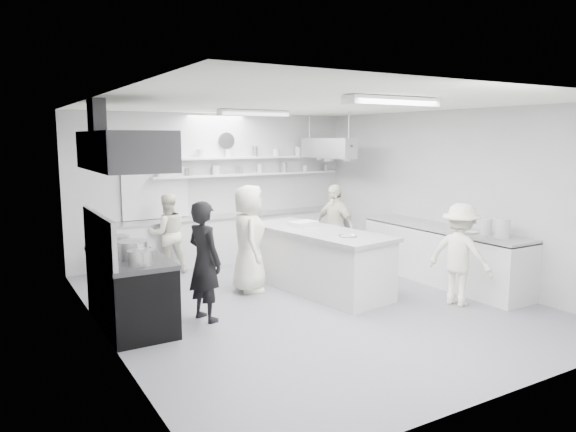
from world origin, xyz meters
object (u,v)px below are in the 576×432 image
prep_island (318,261)px  cook_back (168,233)px  back_counter (237,238)px  right_counter (442,256)px  stove (130,292)px  cook_stove (204,261)px

prep_island → cook_back: size_ratio=1.73×
back_counter → prep_island: (0.21, -2.69, 0.02)m
back_counter → right_counter: size_ratio=1.52×
stove → right_counter: bearing=-6.5°
stove → cook_stove: cook_stove is taller
prep_island → cook_stove: 2.25m
back_counter → right_counter: right_counter is taller
cook_back → prep_island: bearing=131.9°
stove → cook_back: (1.31, 2.44, 0.30)m
cook_stove → cook_back: bearing=-23.0°
stove → back_counter: (2.90, 2.80, 0.01)m
stove → cook_stove: bearing=-20.0°
cook_stove → cook_back: (0.37, 2.78, -0.08)m
right_counter → back_counter: bearing=124.7°
back_counter → cook_back: (-1.59, -0.36, 0.29)m
prep_island → stove: bearing=173.6°
back_counter → prep_island: prep_island is taller
right_counter → cook_stove: bearing=176.6°
cook_back → back_counter: bearing=-163.0°
back_counter → prep_island: size_ratio=1.92×
stove → prep_island: bearing=2.1°
stove → right_counter: right_counter is taller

